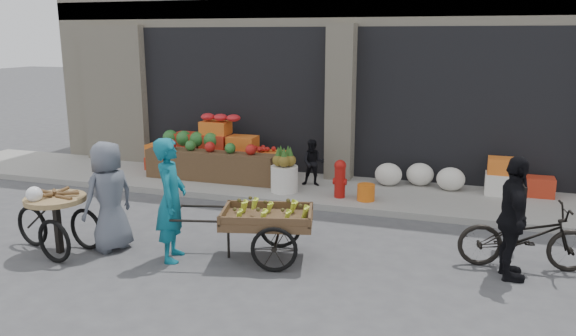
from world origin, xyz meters
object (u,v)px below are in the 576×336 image
(vendor_woman, at_px, (171,200))
(pineapple_bin, at_px, (284,179))
(vendor_grey, at_px, (109,196))
(cyclist, at_px, (513,219))
(banana_cart, at_px, (264,215))
(tricycle_cart, at_px, (56,215))
(orange_bucket, at_px, (366,192))
(fire_hydrant, at_px, (340,177))
(seated_person, at_px, (313,163))
(bicycle, at_px, (525,236))

(vendor_woman, bearing_deg, pineapple_bin, -25.13)
(vendor_grey, height_order, cyclist, cyclist)
(banana_cart, height_order, tricycle_cart, tricycle_cart)
(tricycle_cart, bearing_deg, orange_bucket, 53.29)
(vendor_grey, bearing_deg, cyclist, 118.53)
(pineapple_bin, height_order, fire_hydrant, fire_hydrant)
(vendor_woman, bearing_deg, seated_person, -29.48)
(fire_hydrant, xyz_separation_m, banana_cart, (-0.39, -2.92, 0.14))
(orange_bucket, relative_size, cyclist, 0.20)
(tricycle_cart, bearing_deg, seated_person, 68.78)
(banana_cart, bearing_deg, vendor_woman, -175.84)
(bicycle, bearing_deg, cyclist, 145.45)
(cyclist, bearing_deg, vendor_woman, 92.17)
(cyclist, bearing_deg, fire_hydrant, 40.07)
(fire_hydrant, height_order, banana_cart, banana_cart)
(pineapple_bin, xyz_separation_m, bicycle, (4.12, -2.18, 0.08))
(pineapple_bin, height_order, bicycle, bicycle)
(seated_person, bearing_deg, vendor_grey, -126.14)
(cyclist, bearing_deg, tricycle_cart, 92.29)
(banana_cart, bearing_deg, seated_person, 80.91)
(vendor_grey, xyz_separation_m, bicycle, (5.64, 1.15, -0.35))
(banana_cart, bearing_deg, pineapple_bin, 89.37)
(pineapple_bin, bearing_deg, tricycle_cart, -120.51)
(vendor_woman, bearing_deg, fire_hydrant, -42.43)
(tricycle_cart, distance_m, bicycle, 6.46)
(fire_hydrant, xyz_separation_m, orange_bucket, (0.50, -0.05, -0.23))
(bicycle, bearing_deg, pineapple_bin, 54.10)
(vendor_woman, height_order, vendor_grey, vendor_woman)
(pineapple_bin, distance_m, vendor_grey, 3.69)
(pineapple_bin, height_order, seated_person, seated_person)
(orange_bucket, distance_m, seated_person, 1.42)
(fire_hydrant, bearing_deg, tricycle_cart, -131.99)
(fire_hydrant, distance_m, cyclist, 3.80)
(fire_hydrant, relative_size, orange_bucket, 2.22)
(seated_person, bearing_deg, fire_hydrant, -52.88)
(bicycle, bearing_deg, vendor_woman, 96.49)
(fire_hydrant, bearing_deg, banana_cart, -97.61)
(pineapple_bin, distance_m, orange_bucket, 1.61)
(seated_person, height_order, banana_cart, seated_person)
(banana_cart, distance_m, tricycle_cart, 2.97)
(seated_person, relative_size, cyclist, 0.58)
(seated_person, xyz_separation_m, banana_cart, (0.31, -3.57, 0.06))
(orange_bucket, distance_m, banana_cart, 3.03)
(vendor_woman, xyz_separation_m, cyclist, (4.41, 0.79, -0.06))
(seated_person, distance_m, vendor_woman, 4.08)
(vendor_grey, relative_size, bicycle, 0.93)
(orange_bucket, height_order, seated_person, seated_person)
(vendor_grey, bearing_deg, vendor_woman, 108.39)
(orange_bucket, distance_m, cyclist, 3.43)
(seated_person, relative_size, banana_cart, 0.41)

